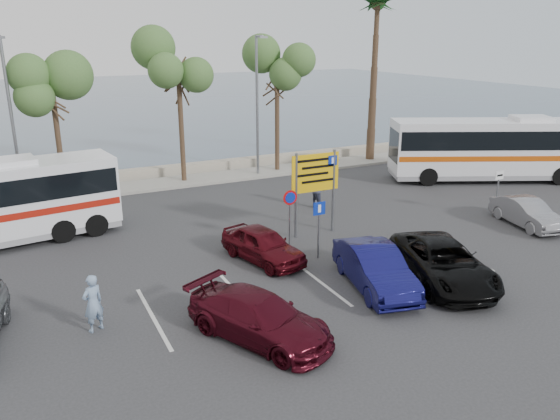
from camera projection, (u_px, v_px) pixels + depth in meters
name	position (u px, v px, depth m)	size (l,w,h in m)	color
ground	(333.00, 265.00, 20.30)	(120.00, 120.00, 0.00)	#2E2E31
kerb_strip	(209.00, 178.00, 32.23)	(44.00, 2.40, 0.15)	gray
seawall	(198.00, 168.00, 33.87)	(48.00, 0.80, 0.60)	#AA9D88
sea	(93.00, 100.00, 71.53)	(140.00, 140.00, 0.00)	#445E6E
tree_left	(51.00, 80.00, 27.05)	(3.20, 3.20, 7.20)	#382619
tree_mid	(178.00, 64.00, 29.59)	(3.20, 3.20, 8.00)	#382619
tree_right	(277.00, 70.00, 32.27)	(3.20, 3.20, 7.40)	#382619
palm_tree	(377.00, 6.00, 34.09)	(4.80, 4.80, 11.20)	#382619
street_lamp_left	(11.00, 112.00, 26.23)	(0.45, 1.15, 8.01)	slate
street_lamp_right	(258.00, 99.00, 31.70)	(0.45, 1.15, 8.01)	slate
direction_sign	(315.00, 179.00, 22.71)	(2.20, 0.12, 3.60)	slate
sign_no_stop	(290.00, 209.00, 21.60)	(0.60, 0.08, 2.35)	slate
sign_parking	(319.00, 222.00, 20.44)	(0.50, 0.07, 2.25)	slate
sign_taxi	(498.00, 187.00, 25.27)	(0.50, 0.07, 2.20)	slate
lane_markings	(320.00, 281.00, 18.96)	(12.02, 4.20, 0.01)	silver
coach_bus_right	(496.00, 151.00, 31.64)	(12.00, 7.37, 3.75)	white
car_blue	(375.00, 268.00, 18.23)	(1.53, 4.38, 1.44)	#11114F
car_maroon	(259.00, 317.00, 15.18)	(1.82, 4.49, 1.30)	#440B16
car_red	(263.00, 245.00, 20.46)	(1.53, 3.81, 1.30)	#4B0A12
suv_black	(443.00, 263.00, 18.70)	(2.34, 5.08, 1.41)	black
car_silver_b	(527.00, 213.00, 24.25)	(1.31, 3.75, 1.23)	gray
pedestrian_near	(93.00, 303.00, 15.51)	(0.63, 0.42, 1.74)	#7E97B8
pedestrian_far	(318.00, 189.00, 26.86)	(0.89, 0.69, 1.83)	#34394F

